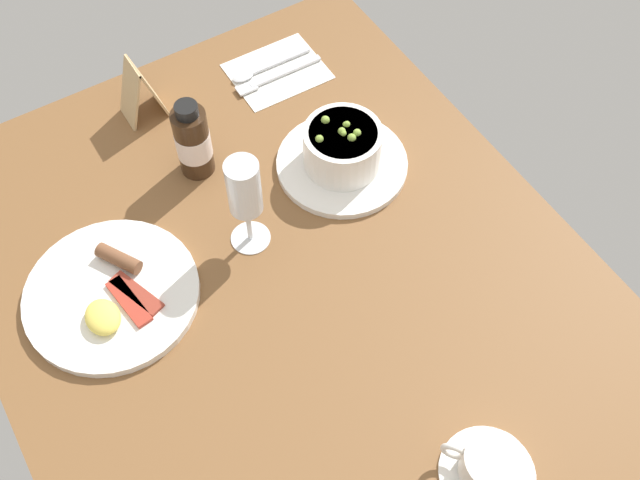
{
  "coord_description": "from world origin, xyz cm",
  "views": [
    {
      "loc": [
        -47.78,
        25.67,
        97.17
      ],
      "look_at": [
        1.72,
        -4.84,
        8.67
      ],
      "focal_mm": 42.96,
      "sensor_mm": 36.0,
      "label": 1
    }
  ],
  "objects_px": {
    "sauce_bottle_brown": "(193,141)",
    "breakfast_plate": "(112,295)",
    "menu_card": "(139,90)",
    "cutlery_setting": "(275,71)",
    "coffee_cup": "(490,467)",
    "wine_glass": "(244,192)",
    "porridge_bowl": "(342,151)"
  },
  "relations": [
    {
      "from": "menu_card",
      "to": "breakfast_plate",
      "type": "bearing_deg",
      "value": 148.07
    },
    {
      "from": "sauce_bottle_brown",
      "to": "breakfast_plate",
      "type": "bearing_deg",
      "value": 125.31
    },
    {
      "from": "cutlery_setting",
      "to": "wine_glass",
      "type": "height_order",
      "value": "wine_glass"
    },
    {
      "from": "cutlery_setting",
      "to": "menu_card",
      "type": "xyz_separation_m",
      "value": [
        0.03,
        0.24,
        0.05
      ]
    },
    {
      "from": "porridge_bowl",
      "to": "sauce_bottle_brown",
      "type": "distance_m",
      "value": 0.23
    },
    {
      "from": "coffee_cup",
      "to": "breakfast_plate",
      "type": "distance_m",
      "value": 0.57
    },
    {
      "from": "sauce_bottle_brown",
      "to": "cutlery_setting",
      "type": "bearing_deg",
      "value": -60.1
    },
    {
      "from": "wine_glass",
      "to": "sauce_bottle_brown",
      "type": "relative_size",
      "value": 1.21
    },
    {
      "from": "cutlery_setting",
      "to": "coffee_cup",
      "type": "bearing_deg",
      "value": 170.56
    },
    {
      "from": "sauce_bottle_brown",
      "to": "breakfast_plate",
      "type": "distance_m",
      "value": 0.27
    },
    {
      "from": "sauce_bottle_brown",
      "to": "menu_card",
      "type": "distance_m",
      "value": 0.16
    },
    {
      "from": "porridge_bowl",
      "to": "wine_glass",
      "type": "distance_m",
      "value": 0.21
    },
    {
      "from": "wine_glass",
      "to": "porridge_bowl",
      "type": "bearing_deg",
      "value": -76.77
    },
    {
      "from": "breakfast_plate",
      "to": "coffee_cup",
      "type": "bearing_deg",
      "value": -148.15
    },
    {
      "from": "breakfast_plate",
      "to": "wine_glass",
      "type": "bearing_deg",
      "value": -93.58
    },
    {
      "from": "porridge_bowl",
      "to": "sauce_bottle_brown",
      "type": "bearing_deg",
      "value": 59.06
    },
    {
      "from": "porridge_bowl",
      "to": "wine_glass",
      "type": "bearing_deg",
      "value": 103.23
    },
    {
      "from": "porridge_bowl",
      "to": "menu_card",
      "type": "relative_size",
      "value": 1.91
    },
    {
      "from": "wine_glass",
      "to": "menu_card",
      "type": "distance_m",
      "value": 0.33
    },
    {
      "from": "sauce_bottle_brown",
      "to": "menu_card",
      "type": "height_order",
      "value": "sauce_bottle_brown"
    },
    {
      "from": "coffee_cup",
      "to": "sauce_bottle_brown",
      "type": "relative_size",
      "value": 0.85
    },
    {
      "from": "cutlery_setting",
      "to": "breakfast_plate",
      "type": "bearing_deg",
      "value": 122.7
    },
    {
      "from": "porridge_bowl",
      "to": "breakfast_plate",
      "type": "distance_m",
      "value": 0.42
    },
    {
      "from": "wine_glass",
      "to": "breakfast_plate",
      "type": "bearing_deg",
      "value": 86.42
    },
    {
      "from": "wine_glass",
      "to": "breakfast_plate",
      "type": "xyz_separation_m",
      "value": [
        0.01,
        0.22,
        -0.11
      ]
    },
    {
      "from": "porridge_bowl",
      "to": "coffee_cup",
      "type": "bearing_deg",
      "value": 167.68
    },
    {
      "from": "porridge_bowl",
      "to": "wine_glass",
      "type": "relative_size",
      "value": 1.21
    },
    {
      "from": "porridge_bowl",
      "to": "sauce_bottle_brown",
      "type": "relative_size",
      "value": 1.47
    },
    {
      "from": "cutlery_setting",
      "to": "sauce_bottle_brown",
      "type": "relative_size",
      "value": 1.16
    },
    {
      "from": "wine_glass",
      "to": "coffee_cup",
      "type": "bearing_deg",
      "value": -170.22
    },
    {
      "from": "menu_card",
      "to": "cutlery_setting",
      "type": "bearing_deg",
      "value": -97.73
    },
    {
      "from": "porridge_bowl",
      "to": "wine_glass",
      "type": "height_order",
      "value": "wine_glass"
    }
  ]
}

